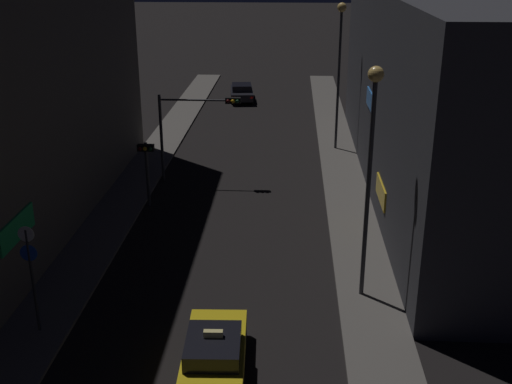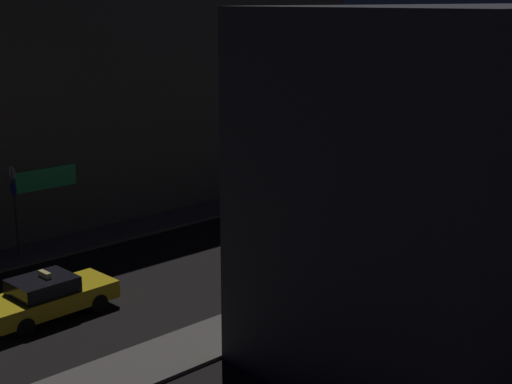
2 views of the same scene
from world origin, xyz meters
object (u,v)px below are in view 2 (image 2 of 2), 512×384
object	(u,v)px
taxi	(48,297)
street_lamp_near_block	(257,147)
traffic_light_left_kerb	(244,166)
sign_pole_left	(15,203)
traffic_light_overhead	(323,139)

from	to	relation	value
taxi	street_lamp_near_block	distance (m)	8.58
street_lamp_near_block	traffic_light_left_kerb	bearing A→B (deg)	139.44
traffic_light_left_kerb	taxi	bearing A→B (deg)	-69.93
taxi	sign_pole_left	xyz separation A→B (m)	(-6.06, 1.94, 1.64)
traffic_light_overhead	street_lamp_near_block	xyz separation A→B (m)	(7.91, -12.00, 2.29)
traffic_light_overhead	sign_pole_left	bearing A→B (deg)	-101.24
taxi	traffic_light_overhead	distance (m)	17.45
taxi	traffic_light_overhead	world-z (taller)	traffic_light_overhead
traffic_light_overhead	street_lamp_near_block	world-z (taller)	street_lamp_near_block
taxi	traffic_light_left_kerb	xyz separation A→B (m)	(-4.83, 13.22, 1.64)
sign_pole_left	street_lamp_near_block	distance (m)	11.81
traffic_light_overhead	traffic_light_left_kerb	bearing A→B (deg)	-115.12
taxi	sign_pole_left	world-z (taller)	sign_pole_left
sign_pole_left	taxi	bearing A→B (deg)	-17.76
taxi	traffic_light_overhead	bearing A→B (deg)	100.31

